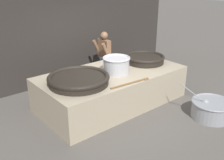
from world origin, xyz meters
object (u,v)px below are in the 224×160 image
Objects in this scene: stock_pot at (116,65)px; cook at (104,56)px; giant_wok_near at (79,79)px; giant_wok_far at (145,59)px; prep_bowl_vegetables at (211,109)px.

cook reaches higher than stock_pot.
giant_wok_near is at bearing 179.13° from stock_pot.
prep_bowl_vegetables is (0.10, -2.17, -0.76)m from giant_wok_far.
stock_pot is at bearing -0.87° from giant_wok_near.
cook is at bearing 63.79° from stock_pot.
prep_bowl_vegetables is (2.44, -2.03, -0.76)m from giant_wok_near.
giant_wok_far is 1.01× the size of prep_bowl_vegetables.
giant_wok_far is at bearing 7.25° from stock_pot.
stock_pot reaches higher than giant_wok_far.
giant_wok_far is 1.23m from stock_pot.
giant_wok_near is at bearing 140.27° from prep_bowl_vegetables.
giant_wok_near reaches higher than prep_bowl_vegetables.
stock_pot is 2.55m from prep_bowl_vegetables.
prep_bowl_vegetables is at bearing -56.91° from stock_pot.
giant_wok_far is 1.59× the size of stock_pot.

